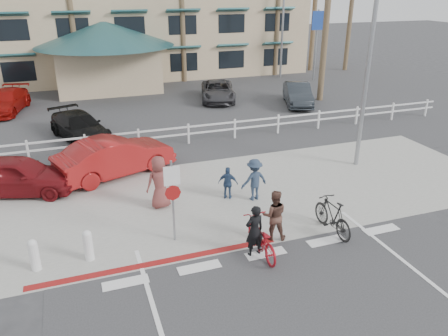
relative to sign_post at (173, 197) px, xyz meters
name	(u,v)px	position (x,y,z in m)	size (l,w,h in m)	color
ground	(275,266)	(2.30, -2.20, -1.45)	(140.00, 140.00, 0.00)	#333335
bike_path	(311,313)	(2.30, -4.20, -1.45)	(12.00, 16.00, 0.01)	#333335
sidewalk_plaza	(221,197)	(2.30, 2.30, -1.44)	(22.00, 7.00, 0.01)	gray
cross_street	(192,159)	(2.30, 6.30, -1.45)	(40.00, 5.00, 0.01)	#333335
parking_lot	(152,107)	(2.30, 15.80, -1.45)	(50.00, 16.00, 0.01)	#333335
curb_red	(159,262)	(-0.70, -1.00, -1.44)	(7.00, 0.25, 0.02)	maroon
rail_fence	(191,134)	(2.80, 8.30, -0.95)	(29.40, 0.16, 1.00)	silver
building	(142,4)	(4.30, 28.80, 4.20)	(28.00, 16.00, 11.30)	tan
sign_post	(173,197)	(0.00, 0.00, 0.00)	(0.50, 0.10, 2.90)	gray
bollard_0	(88,245)	(-2.50, -0.20, -0.97)	(0.26, 0.26, 0.95)	silver
bollard_1	(34,255)	(-3.90, -0.20, -0.97)	(0.26, 0.26, 0.95)	silver
streetlight_0	(369,58)	(8.80, 3.30, 3.05)	(0.60, 2.00, 9.00)	gray
streetlight_1	(283,17)	(14.30, 21.80, 3.30)	(0.60, 2.00, 9.50)	gray
info_sign	(316,44)	(16.30, 19.80, 1.35)	(1.20, 0.16, 5.60)	navy
bike_red	(261,237)	(2.17, -1.50, -0.93)	(0.69, 1.99, 1.04)	maroon
rider_red	(254,231)	(1.96, -1.50, -0.67)	(0.57, 0.37, 1.57)	black
bike_black	(333,216)	(4.74, -1.17, -0.88)	(0.54, 1.90, 1.14)	black
rider_black	(274,215)	(2.86, -0.89, -0.65)	(0.78, 0.61, 1.60)	#52342A
pedestrian_a	(254,180)	(3.34, 1.73, -0.68)	(1.00, 0.58, 1.55)	#25344A
pedestrian_child	(228,183)	(2.48, 2.10, -0.84)	(0.71, 0.30, 1.22)	navy
pedestrian_b	(160,182)	(0.06, 2.29, -0.52)	(0.91, 0.59, 1.87)	brown
car_white_sedan	(115,157)	(-1.06, 5.64, -0.66)	(1.67, 4.78, 1.58)	maroon
car_red_compact	(17,175)	(-4.66, 5.11, -0.73)	(1.70, 4.22, 1.44)	maroon
lot_car_1	(80,127)	(-2.23, 10.75, -0.80)	(1.83, 4.51, 1.31)	black
lot_car_3	(298,94)	(11.24, 13.13, -0.75)	(1.47, 4.22, 1.39)	#22272C
lot_car_4	(6,101)	(-6.19, 17.44, -0.78)	(1.89, 4.64, 1.35)	maroon
lot_car_5	(218,91)	(6.80, 15.97, -0.81)	(2.12, 4.60, 1.28)	#333336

